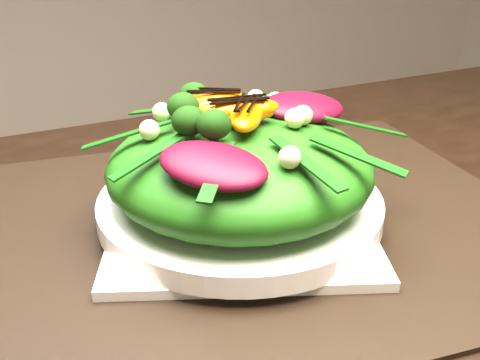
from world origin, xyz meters
name	(u,v)px	position (x,y,z in m)	size (l,w,h in m)	color
placemat	(240,224)	(-0.31, 0.11, 0.75)	(0.55, 0.42, 0.00)	black
plate_base	(240,217)	(-0.31, 0.11, 0.76)	(0.23, 0.23, 0.01)	white
salad_bowl	(240,204)	(-0.31, 0.11, 0.77)	(0.26, 0.26, 0.02)	white
lettuce_mound	(240,167)	(-0.31, 0.11, 0.81)	(0.24, 0.24, 0.08)	#246112
radicchio_leaf	(303,107)	(-0.23, 0.12, 0.85)	(0.08, 0.05, 0.02)	#470718
orange_segment	(217,110)	(-0.32, 0.13, 0.86)	(0.07, 0.03, 0.02)	#F05A03
broccoli_floret	(149,114)	(-0.38, 0.14, 0.86)	(0.04, 0.04, 0.04)	black
macadamia_nut	(304,128)	(-0.27, 0.06, 0.85)	(0.02, 0.02, 0.02)	#C8C48D
balsamic_drizzle	(217,99)	(-0.32, 0.13, 0.87)	(0.04, 0.00, 0.00)	black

